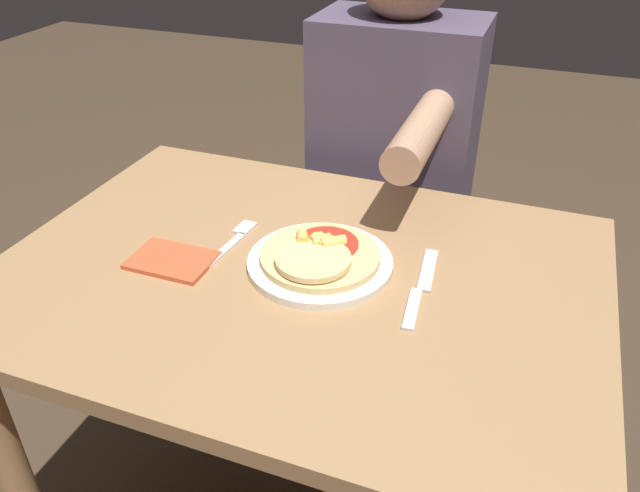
% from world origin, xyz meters
% --- Properties ---
extents(dining_table, '(0.98, 0.72, 0.76)m').
position_xyz_m(dining_table, '(0.00, 0.00, 0.62)').
color(dining_table, '#9E754C').
rests_on(dining_table, ground_plane).
extents(plate, '(0.24, 0.24, 0.01)m').
position_xyz_m(plate, '(0.03, 0.02, 0.77)').
color(plate, silver).
rests_on(plate, dining_table).
extents(pizza, '(0.20, 0.20, 0.04)m').
position_xyz_m(pizza, '(0.03, 0.02, 0.79)').
color(pizza, '#DBBC7A').
rests_on(pizza, plate).
extents(fork, '(0.03, 0.18, 0.00)m').
position_xyz_m(fork, '(-0.14, 0.03, 0.77)').
color(fork, silver).
rests_on(fork, dining_table).
extents(knife, '(0.03, 0.22, 0.00)m').
position_xyz_m(knife, '(0.20, 0.02, 0.77)').
color(knife, silver).
rests_on(knife, dining_table).
extents(napkin, '(0.14, 0.10, 0.01)m').
position_xyz_m(napkin, '(-0.20, -0.05, 0.77)').
color(napkin, '#C6512D').
rests_on(napkin, dining_table).
extents(person_diner, '(0.36, 0.52, 1.24)m').
position_xyz_m(person_diner, '(0.02, 0.54, 0.73)').
color(person_diner, '#2D2D38').
rests_on(person_diner, ground_plane).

